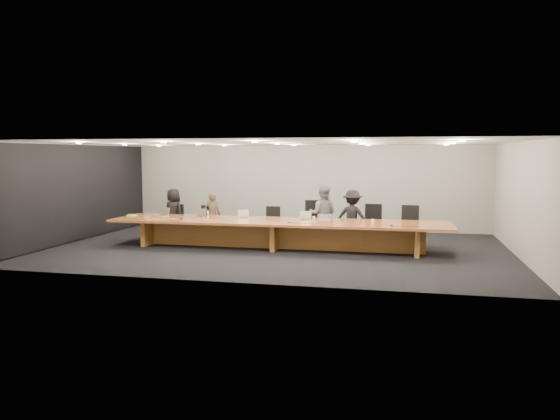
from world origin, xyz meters
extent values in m
plane|color=black|center=(0.00, 0.00, 0.00)|extent=(12.00, 12.00, 0.00)
cube|color=beige|center=(0.00, 4.00, 1.40)|extent=(12.00, 0.02, 2.80)
cube|color=black|center=(-5.94, 0.00, 1.37)|extent=(0.08, 7.84, 2.74)
cube|color=#994B21|center=(0.00, 0.00, 0.72)|extent=(9.00, 1.80, 0.06)
cube|color=brown|center=(0.00, 0.00, 0.34)|extent=(7.65, 0.15, 0.69)
cube|color=brown|center=(-3.60, 0.00, 0.34)|extent=(0.12, 1.26, 0.69)
cube|color=brown|center=(0.00, 0.00, 0.34)|extent=(0.12, 1.26, 0.69)
cube|color=brown|center=(3.60, 0.00, 0.34)|extent=(0.12, 1.26, 0.69)
imported|color=black|center=(-3.53, 1.27, 0.74)|extent=(0.84, 0.70, 1.47)
imported|color=#3E3221|center=(-2.28, 1.24, 0.69)|extent=(0.55, 0.40, 1.38)
imported|color=slate|center=(1.04, 1.20, 0.81)|extent=(0.80, 0.63, 1.63)
imported|color=black|center=(1.87, 1.16, 0.76)|extent=(1.07, 0.74, 1.52)
cylinder|color=silver|center=(-1.96, 0.02, 0.85)|extent=(0.07, 0.07, 0.20)
cylinder|color=brown|center=(-1.97, 0.14, 0.80)|extent=(0.09, 0.09, 0.10)
cone|color=white|center=(0.91, 0.43, 0.79)|extent=(0.08, 0.08, 0.09)
cone|color=white|center=(2.50, 0.04, 0.80)|extent=(0.08, 0.08, 0.09)
cube|color=silver|center=(-4.35, 0.19, 0.76)|extent=(0.27, 0.23, 0.01)
cube|color=#63B630|center=(-4.36, 0.18, 0.78)|extent=(0.18, 0.11, 0.03)
cube|color=#BBBAC0|center=(-3.55, -0.56, 0.76)|extent=(0.20, 0.16, 0.03)
cone|color=black|center=(-2.60, -0.31, 0.77)|extent=(0.14, 0.14, 0.03)
cone|color=black|center=(0.39, -0.40, 0.76)|extent=(0.14, 0.14, 0.03)
cone|color=black|center=(2.98, -0.45, 0.77)|extent=(0.14, 0.14, 0.03)
camera|label=1|loc=(3.28, -13.99, 2.48)|focal=35.00mm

